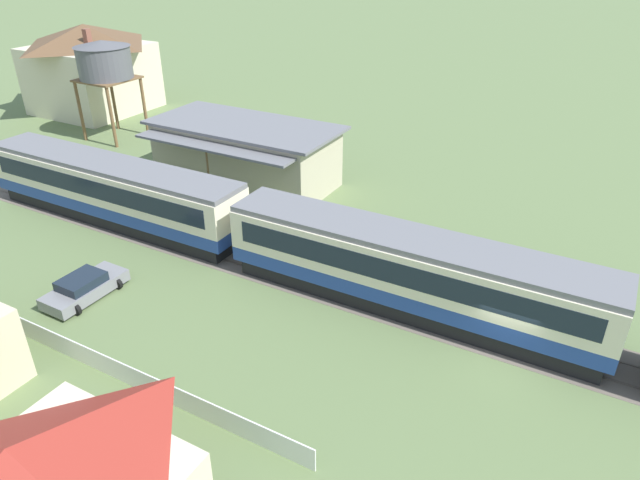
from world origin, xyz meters
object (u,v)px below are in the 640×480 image
(passenger_train, at_px, (415,271))
(station_house_brown_roof, at_px, (91,67))
(station_building, at_px, (246,153))
(water_tower, at_px, (104,61))
(parked_car_grey_2, at_px, (85,287))

(passenger_train, height_order, station_house_brown_roof, station_house_brown_roof)
(station_house_brown_roof, bearing_deg, passenger_train, -22.94)
(station_building, bearing_deg, station_house_brown_roof, 161.61)
(station_house_brown_roof, bearing_deg, water_tower, -32.78)
(passenger_train, xyz_separation_m, water_tower, (-33.14, 12.12, 4.52))
(station_building, bearing_deg, passenger_train, -29.25)
(parked_car_grey_2, bearing_deg, passenger_train, -64.11)
(station_building, height_order, parked_car_grey_2, station_building)
(passenger_train, distance_m, station_building, 19.10)
(parked_car_grey_2, bearing_deg, station_building, 5.83)
(water_tower, bearing_deg, station_building, -9.61)
(station_building, height_order, station_house_brown_roof, station_house_brown_roof)
(passenger_train, xyz_separation_m, station_house_brown_roof, (-41.78, 17.68, 2.13))
(station_building, relative_size, parked_car_grey_2, 3.22)
(station_building, relative_size, water_tower, 1.64)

